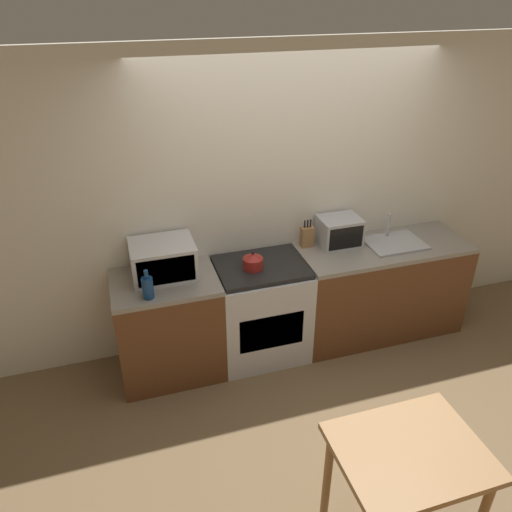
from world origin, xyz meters
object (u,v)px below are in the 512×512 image
(kettle, at_px, (253,261))
(toaster_oven, at_px, (339,231))
(microwave, at_px, (163,259))
(dining_table, at_px, (407,465))
(bottle, at_px, (148,287))
(stove_range, at_px, (261,310))

(kettle, height_order, toaster_oven, toaster_oven)
(microwave, xyz_separation_m, dining_table, (1.02, -1.99, -0.38))
(toaster_oven, height_order, dining_table, toaster_oven)
(bottle, xyz_separation_m, dining_table, (1.17, -1.69, -0.34))
(microwave, height_order, dining_table, microwave)
(microwave, xyz_separation_m, toaster_oven, (1.55, 0.06, -0.01))
(toaster_oven, bearing_deg, bottle, -168.23)
(microwave, height_order, toaster_oven, microwave)
(stove_range, bearing_deg, dining_table, -82.97)
(kettle, distance_m, bottle, 0.88)
(stove_range, distance_m, microwave, 0.98)
(bottle, distance_m, dining_table, 2.08)
(microwave, bearing_deg, kettle, -9.59)
(microwave, bearing_deg, dining_table, -62.93)
(kettle, height_order, bottle, bottle)
(kettle, relative_size, dining_table, 0.21)
(bottle, xyz_separation_m, toaster_oven, (1.71, 0.36, 0.04))
(dining_table, bearing_deg, kettle, 99.45)
(stove_range, xyz_separation_m, toaster_oven, (0.77, 0.15, 0.58))
(kettle, distance_m, toaster_oven, 0.87)
(stove_range, bearing_deg, kettle, -158.78)
(kettle, relative_size, microwave, 0.33)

